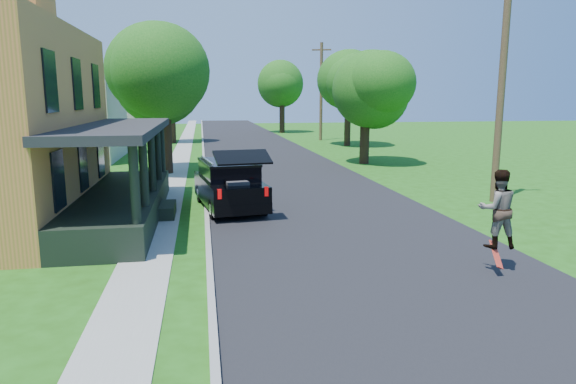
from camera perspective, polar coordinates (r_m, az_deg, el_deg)
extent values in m
plane|color=#1F4E0F|center=(12.82, 9.91, -7.84)|extent=(140.00, 140.00, 0.00)
cube|color=black|center=(31.98, -2.04, 3.28)|extent=(8.00, 120.00, 0.02)
cube|color=gray|center=(31.71, -9.32, 3.09)|extent=(0.15, 120.00, 0.12)
cube|color=gray|center=(31.74, -12.12, 3.00)|extent=(1.30, 120.00, 0.03)
cube|color=gray|center=(18.69, -25.99, -2.94)|extent=(6.50, 1.20, 0.03)
cube|color=black|center=(18.01, -17.85, -1.39)|extent=(2.40, 10.00, 0.90)
cube|color=black|center=(17.68, -18.31, 6.73)|extent=(2.60, 10.30, 0.25)
cube|color=#B5ADA1|center=(36.70, -24.52, 7.20)|extent=(8.00, 8.00, 5.00)
pyramid|color=black|center=(36.81, -25.09, 14.51)|extent=(12.78, 12.78, 2.20)
cube|color=#B5ADA1|center=(52.32, -20.07, 8.20)|extent=(8.00, 8.00, 5.00)
pyramid|color=black|center=(52.40, -20.39, 13.33)|extent=(12.78, 12.78, 2.20)
cube|color=black|center=(18.71, -6.51, 0.18)|extent=(2.54, 4.79, 0.88)
cube|color=black|center=(18.75, -6.65, 2.38)|extent=(2.15, 3.05, 0.57)
cube|color=black|center=(18.71, -6.67, 3.33)|extent=(2.20, 3.14, 0.08)
cube|color=black|center=(16.34, -5.09, 3.87)|extent=(1.88, 1.19, 0.40)
cube|color=#37383D|center=(17.34, -5.65, 0.43)|extent=(0.81, 0.72, 0.47)
cube|color=silver|center=(18.57, -9.00, 3.51)|extent=(0.42, 2.49, 0.06)
cube|color=silver|center=(18.86, -4.39, 3.71)|extent=(0.42, 2.49, 0.06)
cube|color=#990505|center=(16.33, -7.62, -0.23)|extent=(0.13, 0.08, 0.31)
cube|color=#990505|center=(16.66, -2.43, 0.06)|extent=(0.13, 0.08, 0.31)
cylinder|color=black|center=(20.10, -9.67, -0.12)|extent=(0.35, 0.73, 0.70)
cylinder|color=black|center=(20.39, -5.02, 0.14)|extent=(0.35, 0.73, 0.70)
cylinder|color=black|center=(17.18, -8.24, -1.87)|extent=(0.35, 0.73, 0.70)
cylinder|color=black|center=(17.52, -2.85, -1.54)|extent=(0.35, 0.73, 0.70)
imported|color=black|center=(12.69, 22.25, -1.73)|extent=(0.98, 0.81, 1.82)
cube|color=red|center=(12.72, 22.11, -6.43)|extent=(0.28, 0.61, 0.56)
cylinder|color=black|center=(27.94, -13.40, 5.63)|extent=(0.81, 0.81, 3.55)
sphere|color=#357820|center=(27.89, -13.72, 13.06)|extent=(7.28, 7.28, 5.54)
sphere|color=#357820|center=(27.48, -13.32, 15.70)|extent=(6.31, 6.31, 4.80)
sphere|color=#357820|center=(28.57, -14.37, 14.20)|extent=(6.47, 6.47, 4.92)
cylinder|color=black|center=(46.92, -12.70, 7.27)|extent=(0.58, 0.58, 3.17)
sphere|color=#357820|center=(46.86, -12.86, 11.16)|extent=(5.15, 5.15, 4.81)
sphere|color=#357820|center=(46.56, -12.48, 12.50)|extent=(4.47, 4.47, 4.17)
sphere|color=#357820|center=(47.32, -13.42, 11.78)|extent=(4.58, 4.58, 4.28)
cylinder|color=black|center=(31.74, 8.51, 5.88)|extent=(0.69, 0.69, 3.04)
sphere|color=#357820|center=(31.65, 8.66, 11.32)|extent=(5.34, 5.34, 4.47)
sphere|color=#357820|center=(31.42, 9.53, 13.12)|extent=(4.63, 4.63, 3.87)
sphere|color=#357820|center=(32.03, 7.67, 12.22)|extent=(4.75, 4.75, 3.97)
cylinder|color=black|center=(43.40, 6.63, 7.58)|extent=(0.54, 0.54, 3.73)
sphere|color=#357820|center=(43.37, 6.73, 12.27)|extent=(5.25, 5.25, 5.05)
sphere|color=#357820|center=(43.28, 7.36, 13.74)|extent=(4.55, 4.55, 4.37)
sphere|color=#357820|center=(43.60, 5.99, 13.01)|extent=(4.67, 4.67, 4.49)
cylinder|color=black|center=(59.16, -0.66, 8.23)|extent=(0.78, 0.78, 3.39)
sphere|color=#357820|center=(59.12, -0.67, 11.48)|extent=(6.42, 6.42, 4.96)
sphere|color=#357820|center=(59.09, -0.14, 12.55)|extent=(5.57, 5.57, 4.30)
sphere|color=#357820|center=(59.24, -1.34, 12.01)|extent=(5.71, 5.71, 4.41)
cylinder|color=#472F21|center=(21.18, 22.73, 12.06)|extent=(0.31, 0.31, 9.75)
cylinder|color=#472F21|center=(48.85, 3.70, 11.02)|extent=(0.37, 0.37, 8.98)
cube|color=#472F21|center=(49.04, 3.76, 15.49)|extent=(1.73, 0.70, 0.13)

